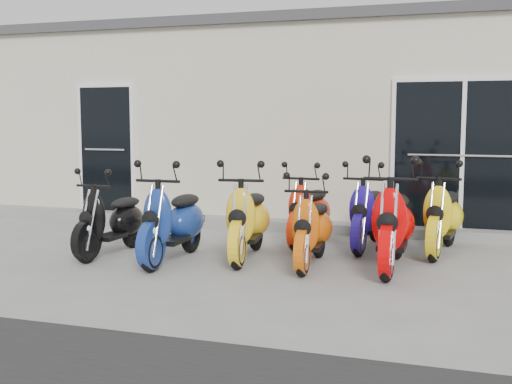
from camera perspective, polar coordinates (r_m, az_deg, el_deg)
ground at (r=8.10m, az=-1.32°, el=-5.74°), size 80.00×80.00×0.00m
building at (r=12.94m, az=6.36°, el=5.96°), size 14.00×6.00×3.20m
roof_cap at (r=13.03m, az=6.46°, el=13.37°), size 14.20×6.20×0.16m
front_step at (r=9.98m, az=2.53°, el=-2.97°), size 14.00×0.40×0.15m
door_left at (r=11.27m, az=-13.14°, el=4.02°), size 1.07×0.08×2.22m
door_right at (r=9.65m, az=17.89°, el=3.48°), size 2.02×0.08×2.22m
scooter_front_black at (r=8.29m, az=-12.75°, el=-1.64°), size 0.65×1.56×1.13m
scooter_front_blue at (r=7.77m, az=-7.41°, el=-1.60°), size 0.63×1.71×1.26m
scooter_front_orange_a at (r=7.85m, az=-0.73°, el=-1.50°), size 0.82×1.76×1.25m
scooter_front_orange_b at (r=7.49m, az=4.99°, el=-2.33°), size 0.62×1.56×1.14m
scooter_front_red at (r=7.47m, az=12.12°, el=-1.72°), size 0.67×1.81×1.34m
scooter_back_red at (r=8.78m, az=4.73°, el=-0.93°), size 0.68×1.62×1.17m
scooter_back_blue at (r=8.62m, az=9.98°, el=-1.07°), size 0.69×1.65×1.19m
scooter_back_yellow at (r=8.51m, az=16.31°, el=-1.19°), size 0.83×1.74×1.24m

